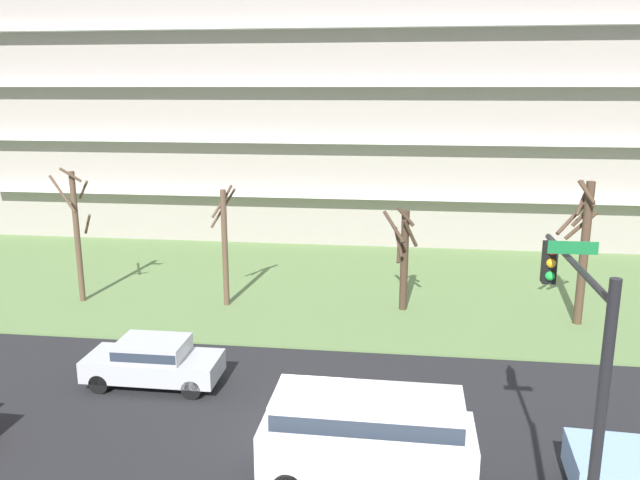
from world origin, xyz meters
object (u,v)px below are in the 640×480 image
tree_right (583,246)px  van_white_near_right (367,432)px  traffic_signal_mast (577,377)px  tree_center (404,255)px  sedan_silver_near_left (153,360)px  tree_left (225,243)px  tree_far_left (77,232)px

tree_right → van_white_near_right: bearing=-123.6°
tree_right → traffic_signal_mast: bearing=-105.3°
tree_center → sedan_silver_near_left: bearing=-134.6°
tree_left → sedan_silver_near_left: (-0.27, -7.90, -2.04)m
van_white_near_right → sedan_silver_near_left: bearing=148.9°
tree_center → tree_right: bearing=-5.7°
tree_center → sedan_silver_near_left: size_ratio=1.07×
tree_far_left → tree_center: (14.49, 0.70, -0.78)m
tree_right → traffic_signal_mast: traffic_signal_mast is taller
sedan_silver_near_left → van_white_near_right: 8.57m
sedan_silver_near_left → tree_left: bearing=-92.0°
tree_far_left → sedan_silver_near_left: size_ratio=1.42×
tree_center → sedan_silver_near_left: tree_center is taller
tree_left → tree_center: tree_left is taller
tree_right → sedan_silver_near_left: tree_right is taller
tree_left → traffic_signal_mast: bearing=-55.2°
tree_right → traffic_signal_mast: size_ratio=0.88×
van_white_near_right → tree_center: bearing=87.0°
tree_left → van_white_near_right: (7.01, -12.40, -1.52)m
tree_far_left → van_white_near_right: size_ratio=1.20×
sedan_silver_near_left → tree_far_left: bearing=-49.7°
tree_center → traffic_signal_mast: bearing=-79.3°
tree_center → traffic_signal_mast: traffic_signal_mast is taller
tree_left → sedan_silver_near_left: size_ratio=1.24×
tree_right → van_white_near_right: (-7.99, -12.01, -1.98)m
tree_right → tree_center: bearing=174.3°
tree_far_left → traffic_signal_mast: 23.23m
sedan_silver_near_left → tree_right: bearing=-153.9°
tree_center → sedan_silver_near_left: 11.67m
tree_right → sedan_silver_near_left: 17.20m
tree_far_left → van_white_near_right: 18.31m
tree_center → van_white_near_right: 12.81m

